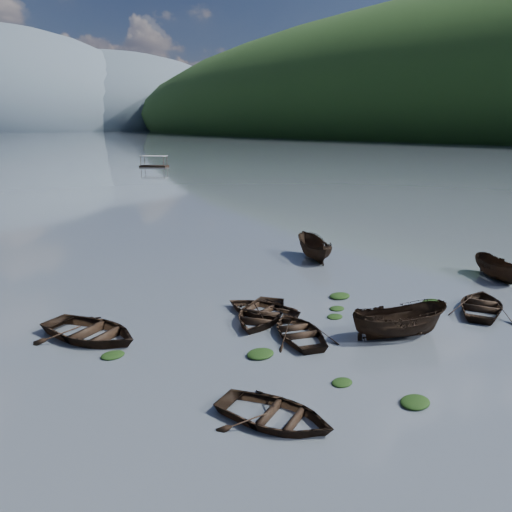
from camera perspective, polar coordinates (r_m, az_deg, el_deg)
ground_plane at (r=22.15m, az=19.25°, el=-11.45°), size 2400.00×2400.00×0.00m
haze_mtn_d at (r=971.09m, az=-16.81°, el=13.65°), size 520.00×520.00×220.00m
rowboat_0 at (r=17.37m, az=2.14°, el=-18.33°), size 4.39×4.96×0.85m
rowboat_1 at (r=23.47m, az=4.92°, el=-9.10°), size 4.19×4.88×0.85m
rowboat_2 at (r=24.23m, az=15.91°, el=-8.85°), size 4.93×3.49×1.79m
rowboat_3 at (r=26.07m, az=0.59°, el=-6.54°), size 4.12×4.83×0.85m
rowboat_4 at (r=29.00m, az=24.36°, el=-5.67°), size 5.46×4.93×0.93m
rowboat_5 at (r=35.20m, az=25.81°, el=-2.35°), size 3.40×4.46×1.63m
rowboat_6 at (r=24.38m, az=-18.34°, el=-8.89°), size 5.46×6.16×1.06m
rowboat_7 at (r=25.25m, az=0.47°, el=-7.26°), size 5.66×5.40×0.95m
rowboat_8 at (r=36.58m, az=6.58°, el=-0.32°), size 3.53×5.04×1.83m
weed_clump_0 at (r=21.57m, az=0.50°, el=-11.29°), size 1.22×1.00×0.27m
weed_clump_1 at (r=19.75m, az=9.80°, el=-14.15°), size 0.86×0.69×0.19m
weed_clump_2 at (r=19.08m, az=17.70°, el=-15.80°), size 1.16×0.93×0.25m
weed_clump_3 at (r=26.94m, az=9.23°, el=-6.02°), size 0.85×0.71×0.19m
weed_clump_4 at (r=29.02m, az=19.46°, el=-5.16°), size 1.23×0.97×0.25m
weed_clump_5 at (r=22.34m, az=-16.04°, el=-10.95°), size 1.02×0.82×0.22m
weed_clump_6 at (r=25.84m, az=8.99°, el=-6.93°), size 0.86×0.71×0.18m
weed_clump_7 at (r=28.75m, az=9.54°, el=-4.67°), size 1.26×1.01×0.28m
pontoon_right at (r=118.57m, az=-11.56°, el=9.94°), size 6.20×6.50×2.43m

